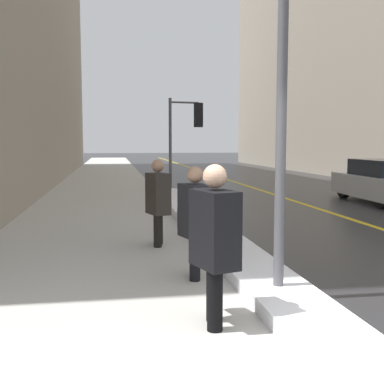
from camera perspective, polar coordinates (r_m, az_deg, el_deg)
name	(u,v)px	position (r m, az deg, el deg)	size (l,w,h in m)	color
ground_plane	(320,367)	(4.35, 14.90, -19.39)	(160.00, 160.00, 0.00)	#232326
sidewalk_slab	(103,191)	(18.66, -10.48, 0.16)	(4.00, 80.00, 0.01)	#B2AFA8
road_centre_stripe	(255,188)	(19.50, 7.44, 0.44)	(0.16, 80.00, 0.00)	gold
snow_bank_curb	(204,226)	(10.15, 1.48, -4.05)	(0.80, 14.98, 0.18)	white
lamp_post	(282,76)	(5.63, 10.63, 13.36)	(0.28, 0.28, 4.24)	#515156
traffic_light_near	(188,125)	(18.08, -0.47, 7.97)	(1.31, 0.44, 3.46)	#515156
pedestrian_nearside	(214,238)	(4.78, 2.62, -5.44)	(0.45, 0.77, 1.63)	black
pedestrian_with_shoulder_bag	(195,217)	(6.45, 0.31, -2.99)	(0.42, 0.73, 1.53)	black
pedestrian_in_glasses	(158,198)	(8.52, -4.08, -0.77)	(0.43, 0.74, 1.55)	black
fire_hydrant	(208,218)	(9.56, 1.90, -3.11)	(0.20, 0.20, 0.70)	red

